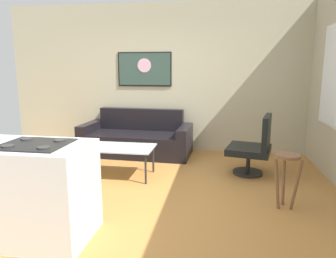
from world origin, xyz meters
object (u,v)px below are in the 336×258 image
Objects in this scene: couch at (137,140)px; coffee_table at (118,149)px; bar_stool at (287,168)px; armchair at (255,147)px; wall_painting at (144,69)px.

couch is 1.26m from coffee_table.
bar_stool is at bearing -18.09° from coffee_table.
armchair is at bearing 101.98° from bar_stool.
couch is 1.94× the size of wall_painting.
couch is 3.04m from bar_stool.
armchair is at bearing -22.70° from couch.
armchair is 1.15m from bar_stool.
armchair is (2.01, 0.40, 0.02)m from coffee_table.
armchair reaches higher than couch.
bar_stool is at bearing -78.02° from armchair.
armchair is 1.43× the size of bar_stool.
wall_painting is (0.01, 1.70, 1.15)m from coffee_table.
coffee_table is at bearing 161.91° from bar_stool.
couch is 2.23× the size of armchair.
couch is at bearing 91.98° from coffee_table.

